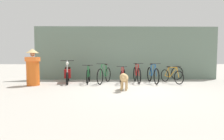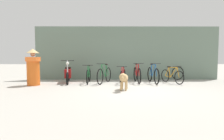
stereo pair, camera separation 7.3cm
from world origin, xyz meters
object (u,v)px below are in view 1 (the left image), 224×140
Objects in this scene: bicycle_0 at (88,75)px; spare_tire_left at (177,73)px; bicycle_5 at (171,76)px; bicycle_2 at (123,76)px; stray_dog at (124,78)px; bicycle_4 at (153,75)px; bicycle_1 at (104,75)px; person_in_robes at (33,67)px; motorcycle at (68,74)px; bicycle_3 at (137,75)px.

bicycle_0 is 4.74m from spare_tire_left.
bicycle_0 is 2.26× the size of spare_tire_left.
bicycle_0 is at bearing -110.24° from bicycle_5.
spare_tire_left is (3.00, 1.24, 0.03)m from bicycle_2.
bicycle_5 is 2.97m from stray_dog.
bicycle_2 is 1.11× the size of bicycle_5.
bicycle_0 reaches higher than bicycle_5.
bicycle_4 is at bearing 89.44° from bicycle_0.
bicycle_1 is 0.94× the size of bicycle_4.
motorcycle is at bearing -112.53° from person_in_robes.
stray_dog is at bearing 39.89° from motorcycle.
bicycle_4 is at bearing 77.16° from motorcycle.
bicycle_1 is 2.32× the size of spare_tire_left.
bicycle_4 reaches higher than bicycle_0.
person_in_robes is 7.10m from spare_tire_left.
bicycle_4 is at bearing 77.17° from bicycle_3.
spare_tire_left is at bearing 123.91° from bicycle_2.
bicycle_1 is at bearing -162.11° from spare_tire_left.
stray_dog is (1.49, -1.85, 0.07)m from bicycle_0.
motorcycle reaches higher than bicycle_1.
bicycle_1 reaches higher than stray_dog.
bicycle_1 is at bearing 84.77° from bicycle_0.
bicycle_2 is (1.59, -0.04, -0.02)m from bicycle_0.
bicycle_0 is 1.00m from motorcycle.
person_in_robes is at bearing -103.59° from bicycle_5.
bicycle_0 reaches higher than spare_tire_left.
bicycle_1 reaches higher than bicycle_5.
bicycle_4 is (1.40, 0.08, 0.05)m from bicycle_2.
person_in_robes is 2.16× the size of spare_tire_left.
motorcycle reaches higher than bicycle_4.
bicycle_5 is at bearing 137.31° from stray_dog.
bicycle_5 is 2.09× the size of spare_tire_left.
motorcycle is 5.67m from spare_tire_left.
person_in_robes is at bearing -97.52° from stray_dog.
bicycle_1 is 1.47× the size of stray_dog.
spare_tire_left is (0.74, 1.22, 0.03)m from bicycle_5.
motorcycle is (-4.83, 0.17, 0.09)m from bicycle_5.
bicycle_3 reaches higher than bicycle_4.
bicycle_2 is 2.32× the size of spare_tire_left.
bicycle_3 is at bearing -135.24° from person_in_robes.
bicycle_4 is at bearing 104.93° from bicycle_2.
bicycle_5 is 1.43m from spare_tire_left.
bicycle_5 is at bearing 76.59° from motorcycle.
bicycle_3 is 0.73m from bicycle_4.
bicycle_2 is at bearing 74.51° from motorcycle.
bicycle_2 is (0.85, 0.01, -0.05)m from bicycle_1.
bicycle_5 is at bearing 109.33° from bicycle_1.
stray_dog is at bearing -42.07° from bicycle_4.
bicycle_5 is 0.78× the size of motorcycle.
person_in_robes is at bearing -67.82° from motorcycle.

